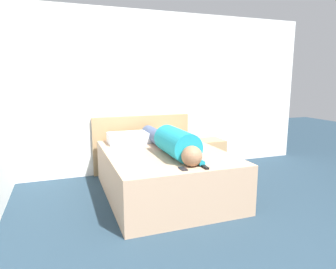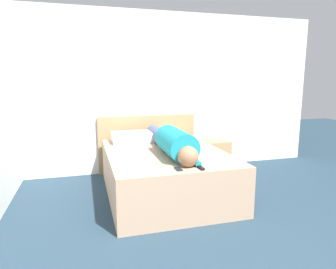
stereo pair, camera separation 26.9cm
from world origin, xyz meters
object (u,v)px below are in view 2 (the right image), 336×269
(nightstand, at_px, (215,158))
(tv_remote, at_px, (200,168))
(cell_phone, at_px, (178,169))
(person_lying, at_px, (172,142))
(bed, at_px, (165,173))
(pillow_near_headboard, at_px, (133,137))

(nightstand, height_order, tv_remote, tv_remote)
(nightstand, bearing_deg, tv_remote, -120.41)
(tv_remote, xyz_separation_m, cell_phone, (-0.24, 0.03, -0.01))
(tv_remote, bearing_deg, person_lying, 98.18)
(nightstand, distance_m, person_lying, 1.25)
(bed, bearing_deg, pillow_near_headboard, 114.29)
(person_lying, xyz_separation_m, pillow_near_headboard, (-0.37, 0.83, -0.07))
(pillow_near_headboard, xyz_separation_m, cell_phone, (0.23, -1.52, -0.07))
(nightstand, bearing_deg, pillow_near_headboard, 173.77)
(bed, xyz_separation_m, pillow_near_headboard, (-0.31, 0.70, 0.37))
(person_lying, bearing_deg, pillow_near_headboard, 113.77)
(tv_remote, bearing_deg, cell_phone, 172.78)
(nightstand, xyz_separation_m, tv_remote, (-0.83, -1.41, 0.32))
(bed, distance_m, pillow_near_headboard, 0.85)
(person_lying, height_order, cell_phone, person_lying)
(person_lying, xyz_separation_m, tv_remote, (0.10, -0.72, -0.14))
(person_lying, relative_size, tv_remote, 12.04)
(person_lying, bearing_deg, tv_remote, -81.82)
(bed, height_order, cell_phone, cell_phone)
(pillow_near_headboard, relative_size, tv_remote, 4.07)
(nightstand, bearing_deg, person_lying, -143.54)
(nightstand, relative_size, pillow_near_headboard, 0.94)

